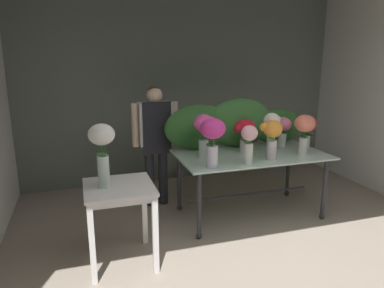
{
  "coord_description": "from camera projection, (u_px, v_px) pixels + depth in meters",
  "views": [
    {
      "loc": [
        -1.59,
        -1.92,
        1.96
      ],
      "look_at": [
        -0.46,
        1.6,
        1.03
      ],
      "focal_mm": 33.59,
      "sensor_mm": 36.0,
      "label": 1
    }
  ],
  "objects": [
    {
      "name": "florist",
      "position": [
        156.0,
        134.0,
        4.6
      ],
      "size": [
        0.6,
        0.24,
        1.57
      ],
      "color": "#232328",
      "rests_on": "ground"
    },
    {
      "name": "vase_scarlet_hydrangea",
      "position": [
        307.0,
        127.0,
        4.52
      ],
      "size": [
        0.25,
        0.23,
        0.43
      ],
      "color": "silver",
      "rests_on": "display_table_glass"
    },
    {
      "name": "vase_blush_roses",
      "position": [
        249.0,
        141.0,
        3.85
      ],
      "size": [
        0.19,
        0.18,
        0.43
      ],
      "color": "silver",
      "rests_on": "display_table_glass"
    },
    {
      "name": "vase_coral_dahlias",
      "position": [
        304.0,
        128.0,
        4.21
      ],
      "size": [
        0.24,
        0.24,
        0.48
      ],
      "color": "silver",
      "rests_on": "display_table_glass"
    },
    {
      "name": "vase_crimson_peonies",
      "position": [
        245.0,
        131.0,
        4.3
      ],
      "size": [
        0.27,
        0.24,
        0.41
      ],
      "color": "silver",
      "rests_on": "display_table_glass"
    },
    {
      "name": "vase_sunset_ranunculus",
      "position": [
        272.0,
        135.0,
        4.03
      ],
      "size": [
        0.25,
        0.21,
        0.46
      ],
      "color": "silver",
      "rests_on": "display_table_glass"
    },
    {
      "name": "foliage_backdrop",
      "position": [
        237.0,
        125.0,
        4.6
      ],
      "size": [
        1.91,
        0.32,
        0.63
      ],
      "color": "#2D6028",
      "rests_on": "display_table_glass"
    },
    {
      "name": "vase_magenta_stock",
      "position": [
        213.0,
        136.0,
        3.72
      ],
      "size": [
        0.26,
        0.26,
        0.53
      ],
      "color": "silver",
      "rests_on": "display_table_glass"
    },
    {
      "name": "display_table_glass",
      "position": [
        251.0,
        163.0,
        4.36
      ],
      "size": [
        1.79,
        0.99,
        0.79
      ],
      "color": "#B4D6C1",
      "rests_on": "ground"
    },
    {
      "name": "side_table_white",
      "position": [
        119.0,
        197.0,
        3.34
      ],
      "size": [
        0.63,
        0.63,
        0.78
      ],
      "color": "white",
      "rests_on": "ground"
    },
    {
      "name": "ground_plane",
      "position": [
        225.0,
        221.0,
        4.34
      ],
      "size": [
        7.7,
        7.7,
        0.0
      ],
      "primitive_type": "plane",
      "color": "gray"
    },
    {
      "name": "wall_back",
      "position": [
        183.0,
        87.0,
        5.6
      ],
      "size": [
        5.08,
        0.12,
        2.92
      ],
      "primitive_type": "cube",
      "color": "slate",
      "rests_on": "ground"
    },
    {
      "name": "vase_rosy_anemones",
      "position": [
        282.0,
        129.0,
        4.62
      ],
      "size": [
        0.22,
        0.22,
        0.38
      ],
      "color": "silver",
      "rests_on": "display_table_glass"
    },
    {
      "name": "vase_ivory_tulips",
      "position": [
        272.0,
        128.0,
        4.3
      ],
      "size": [
        0.2,
        0.2,
        0.49
      ],
      "color": "silver",
      "rests_on": "display_table_glass"
    },
    {
      "name": "vase_white_roses_tall",
      "position": [
        102.0,
        146.0,
        3.18
      ],
      "size": [
        0.24,
        0.24,
        0.59
      ],
      "color": "silver",
      "rests_on": "side_table_white"
    },
    {
      "name": "vase_fuchsia_lilies",
      "position": [
        204.0,
        130.0,
        4.09
      ],
      "size": [
        0.26,
        0.23,
        0.51
      ],
      "color": "silver",
      "rests_on": "display_table_glass"
    }
  ]
}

